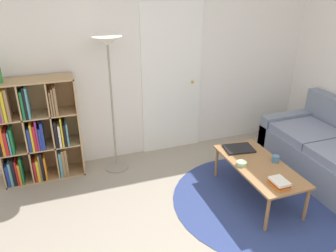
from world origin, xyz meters
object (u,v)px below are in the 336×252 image
object	(u,v)px
bookshelf	(35,133)
bowl	(242,163)
floor_lamp	(109,60)
cup	(276,159)
coffee_table	(259,167)
couch	(333,154)
laptop	(239,149)

from	to	relation	value
bookshelf	bowl	bearing A→B (deg)	-29.74
floor_lamp	cup	distance (m)	2.18
bookshelf	coffee_table	bearing A→B (deg)	-28.62
floor_lamp	coffee_table	world-z (taller)	floor_lamp
couch	cup	xyz separation A→B (m)	(-0.94, -0.09, 0.17)
couch	bowl	world-z (taller)	couch
couch	laptop	size ratio (longest dim) A/B	4.48
floor_lamp	bookshelf	bearing A→B (deg)	173.27
coffee_table	bowl	world-z (taller)	bowl
bowl	cup	size ratio (longest dim) A/B	1.35
coffee_table	laptop	size ratio (longest dim) A/B	3.07
cup	bowl	bearing A→B (deg)	170.24
bookshelf	couch	distance (m)	3.64
couch	cup	bearing A→B (deg)	-174.60
floor_lamp	laptop	xyz separation A→B (m)	(1.34, -0.77, -1.00)
couch	bowl	bearing A→B (deg)	-179.07
couch	coffee_table	world-z (taller)	couch
bowl	cup	xyz separation A→B (m)	(0.39, -0.07, 0.02)
bookshelf	couch	xyz separation A→B (m)	(3.43, -1.18, -0.31)
bowl	coffee_table	bearing A→B (deg)	-14.80
couch	cup	distance (m)	0.96
couch	cup	world-z (taller)	couch
floor_lamp	couch	size ratio (longest dim) A/B	1.03
bookshelf	floor_lamp	world-z (taller)	floor_lamp
bowl	bookshelf	bearing A→B (deg)	150.26
floor_lamp	couch	distance (m)	2.96
bookshelf	floor_lamp	bearing A→B (deg)	-6.73
coffee_table	cup	world-z (taller)	cup
coffee_table	cup	size ratio (longest dim) A/B	13.97
bookshelf	bowl	world-z (taller)	bookshelf
coffee_table	cup	distance (m)	0.21
floor_lamp	coffee_table	xyz separation A→B (m)	(1.38, -1.15, -1.05)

